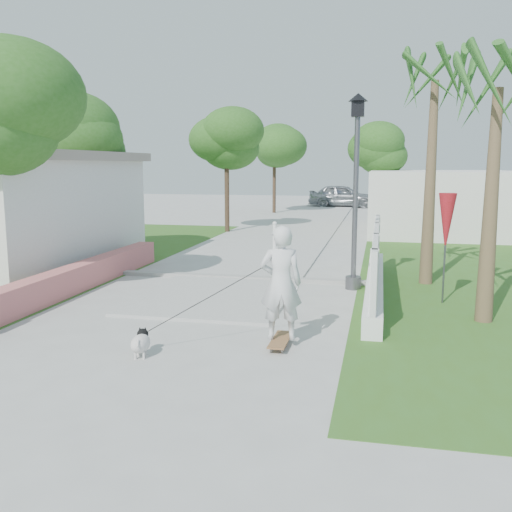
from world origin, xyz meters
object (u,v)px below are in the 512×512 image
(street_lamp, at_px, (356,185))
(bollard, at_px, (275,237))
(parked_car, at_px, (343,196))
(patio_umbrella, at_px, (446,223))
(skateboarder, at_px, (227,295))
(dog, at_px, (141,342))

(street_lamp, xyz_separation_m, bollard, (-2.70, 4.50, -1.84))
(street_lamp, xyz_separation_m, parked_car, (-1.98, 25.89, -1.65))
(parked_car, bearing_deg, patio_umbrella, -171.74)
(patio_umbrella, xyz_separation_m, parked_car, (-3.88, 26.89, -0.91))
(bollard, distance_m, patio_umbrella, 7.25)
(street_lamp, height_order, patio_umbrella, street_lamp)
(skateboarder, bearing_deg, bollard, -94.99)
(street_lamp, distance_m, skateboarder, 5.32)
(bollard, xyz_separation_m, parked_car, (0.72, 21.39, 0.19))
(bollard, distance_m, skateboarder, 9.34)
(patio_umbrella, height_order, skateboarder, patio_umbrella)
(street_lamp, height_order, skateboarder, street_lamp)
(street_lamp, bearing_deg, parked_car, 94.38)
(street_lamp, bearing_deg, patio_umbrella, -27.76)
(bollard, xyz_separation_m, patio_umbrella, (4.60, -5.50, 1.10))
(bollard, distance_m, parked_car, 21.40)
(street_lamp, bearing_deg, skateboarder, -109.93)
(parked_car, bearing_deg, dog, 178.36)
(patio_umbrella, bearing_deg, parked_car, 98.22)
(street_lamp, bearing_deg, dog, -118.01)
(skateboarder, distance_m, dog, 1.50)
(skateboarder, relative_size, parked_car, 0.51)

